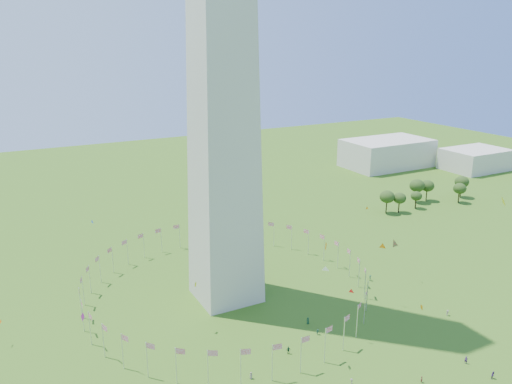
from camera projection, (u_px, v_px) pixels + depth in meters
flag_ring at (226, 282)px, 144.37m from camera, size 80.24×80.24×9.00m
gov_building_east_a at (387, 153)px, 294.94m from camera, size 50.00×30.00×16.00m
gov_building_east_b at (475, 159)px, 287.94m from camera, size 35.00×25.00×12.00m
kites_aloft at (326, 256)px, 122.59m from camera, size 108.37×78.26×35.23m
tree_line_east at (425, 194)px, 226.03m from camera, size 53.62×15.80×10.70m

